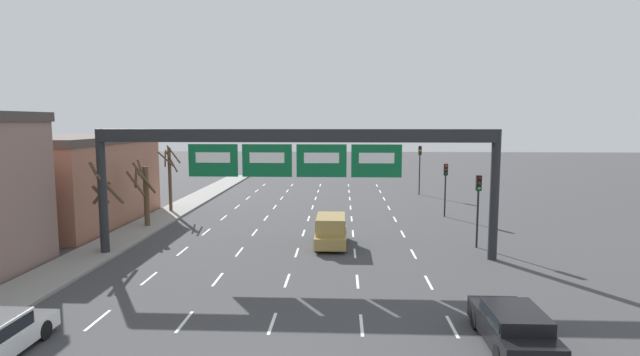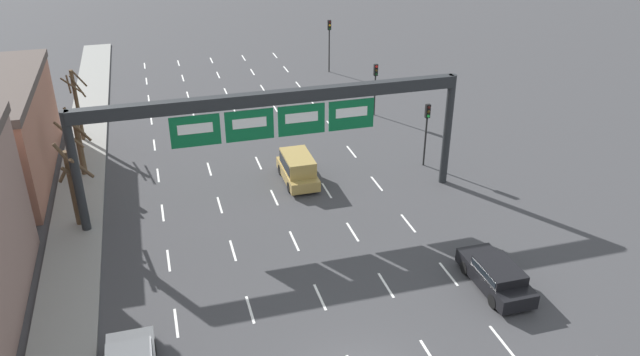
% 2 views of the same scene
% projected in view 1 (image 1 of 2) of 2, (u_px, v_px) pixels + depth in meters
% --- Properties ---
extents(lane_dashes, '(13.32, 67.00, 0.01)m').
position_uv_depth(lane_dashes, '(292.00, 265.00, 25.89)').
color(lane_dashes, white).
rests_on(lane_dashes, ground_plane).
extents(sign_gantry, '(21.89, 0.70, 7.02)m').
position_uv_depth(sign_gantry, '(295.00, 152.00, 26.81)').
color(sign_gantry, '#232628').
rests_on(sign_gantry, ground_plane).
extents(building_far, '(8.25, 13.99, 6.36)m').
position_uv_depth(building_far, '(70.00, 180.00, 36.04)').
color(building_far, '#9E6651').
rests_on(building_far, ground_plane).
extents(suv_gold, '(1.87, 4.25, 1.82)m').
position_uv_depth(suv_gold, '(331.00, 229.00, 29.85)').
color(suv_gold, '#A88947').
rests_on(suv_gold, ground_plane).
extents(car_black, '(1.86, 4.52, 1.38)m').
position_uv_depth(car_black, '(513.00, 326.00, 16.41)').
color(car_black, black).
rests_on(car_black, ground_plane).
extents(traffic_light_near_gantry, '(0.30, 0.35, 4.16)m').
position_uv_depth(traffic_light_near_gantry, '(446.00, 179.00, 38.67)').
color(traffic_light_near_gantry, black).
rests_on(traffic_light_near_gantry, ground_plane).
extents(traffic_light_mid_block, '(0.30, 0.35, 4.95)m').
position_uv_depth(traffic_light_mid_block, '(420.00, 160.00, 50.39)').
color(traffic_light_mid_block, black).
rests_on(traffic_light_mid_block, ground_plane).
extents(traffic_light_far_end, '(0.30, 0.35, 4.30)m').
position_uv_depth(traffic_light_far_end, '(478.00, 196.00, 29.19)').
color(traffic_light_far_end, black).
rests_on(traffic_light_far_end, ground_plane).
extents(tree_bare_closest, '(2.08, 1.74, 4.64)m').
position_uv_depth(tree_bare_closest, '(144.00, 191.00, 34.64)').
color(tree_bare_closest, brown).
rests_on(tree_bare_closest, sidewalk_left).
extents(tree_bare_second, '(1.63, 1.19, 5.41)m').
position_uv_depth(tree_bare_second, '(170.00, 175.00, 40.48)').
color(tree_bare_second, brown).
rests_on(tree_bare_second, sidewalk_left).
extents(tree_bare_third, '(1.93, 1.92, 5.04)m').
position_uv_depth(tree_bare_third, '(103.00, 206.00, 28.37)').
color(tree_bare_third, brown).
rests_on(tree_bare_third, sidewalk_left).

